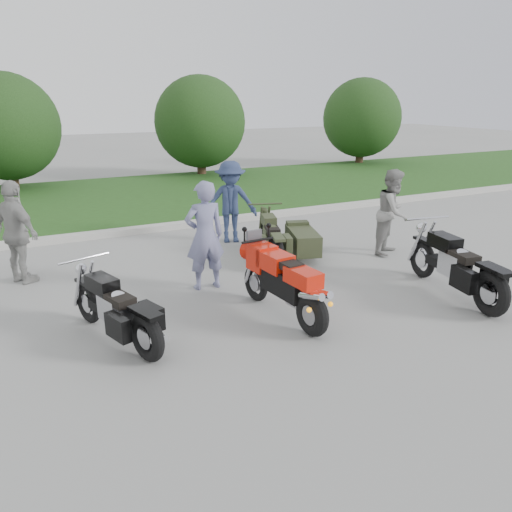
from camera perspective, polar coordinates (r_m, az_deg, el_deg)
name	(u,v)px	position (r m, az deg, el deg)	size (l,w,h in m)	color
ground	(270,326)	(7.39, 1.59, -8.00)	(80.00, 80.00, 0.00)	gray
curb	(157,228)	(12.66, -11.26, 3.17)	(60.00, 0.30, 0.15)	#B5B3AA
grass_strip	(121,198)	(16.61, -15.15, 6.37)	(60.00, 8.00, 0.14)	#2B6221
tree_mid_left	(5,127)	(19.38, -26.73, 13.05)	(3.60, 3.60, 4.00)	#3F2B1C
tree_mid_right	(200,122)	(20.65, -6.40, 14.98)	(3.60, 3.60, 4.00)	#3F2B1C
tree_far_right	(362,118)	(24.59, 12.01, 15.17)	(3.60, 3.60, 4.00)	#3F2B1C
sportbike_red	(284,281)	(7.44, 3.20, -2.89)	(0.48, 2.11, 1.00)	black
cruiser_left	(119,313)	(7.01, -15.44, -6.26)	(0.87, 2.15, 0.85)	black
cruiser_right	(459,269)	(8.89, 22.16, -1.40)	(0.61, 2.47, 0.96)	black
cruiser_sidecar	(290,240)	(10.27, 3.90, 1.85)	(1.43, 2.08, 0.83)	black
person_stripe	(205,236)	(8.53, -5.88, 2.32)	(0.69, 0.45, 1.89)	slate
person_grey	(393,212)	(10.85, 15.36, 4.87)	(0.87, 0.68, 1.79)	gray
person_denim	(231,202)	(11.32, -2.92, 6.17)	(1.19, 0.69, 1.85)	navy
person_back	(17,233)	(9.70, -25.65, 2.41)	(1.08, 0.45, 1.85)	gray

